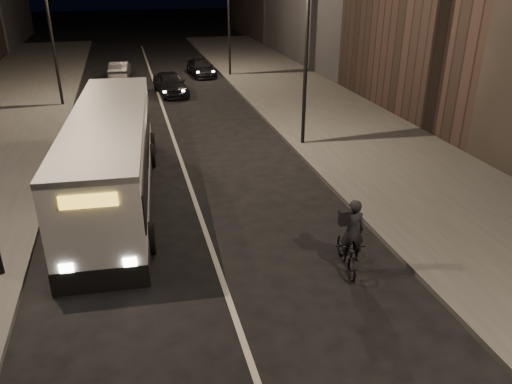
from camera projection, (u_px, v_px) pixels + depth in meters
ground at (244, 342)px, 10.95m from camera, size 180.00×180.00×0.00m
sidewalk_right at (343, 127)px, 25.18m from camera, size 7.00×70.00×0.16m
streetlight_right_mid at (301, 23)px, 20.50m from camera, size 1.20×0.44×8.12m
streetlight_left_far at (52, 9)px, 26.85m from camera, size 1.20×0.44×8.12m
city_bus at (112, 153)px, 17.04m from camera, size 3.31×11.55×3.08m
cyclist_on_bicycle at (348, 246)px, 13.30m from camera, size 0.96×1.95×2.15m
car_near at (170, 83)px, 31.48m from camera, size 2.21×4.32×1.41m
car_mid at (120, 70)px, 36.03m from camera, size 1.67×3.87×1.24m
car_far at (201, 68)px, 36.93m from camera, size 1.97×4.12×1.16m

